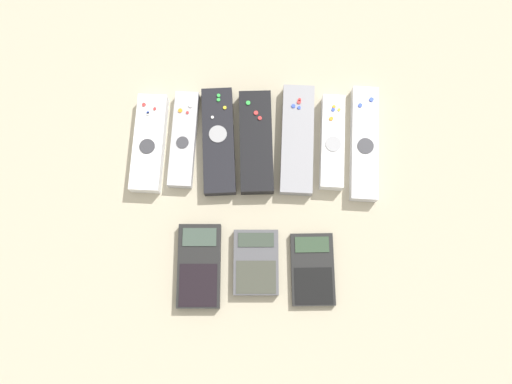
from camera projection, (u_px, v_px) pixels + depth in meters
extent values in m
plane|color=#B2A88E|center=(256.00, 213.00, 0.88)|extent=(3.00, 3.00, 0.00)
cube|color=white|center=(149.00, 143.00, 0.89)|extent=(0.06, 0.18, 0.03)
cylinder|color=#38383D|center=(147.00, 146.00, 0.88)|extent=(0.03, 0.03, 0.00)
cylinder|color=blue|center=(148.00, 113.00, 0.89)|extent=(0.01, 0.01, 0.00)
cylinder|color=red|center=(144.00, 104.00, 0.90)|extent=(0.01, 0.01, 0.00)
cylinder|color=silver|center=(148.00, 114.00, 0.89)|extent=(0.01, 0.01, 0.00)
cylinder|color=red|center=(155.00, 109.00, 0.89)|extent=(0.01, 0.01, 0.00)
cube|color=#B7B7BC|center=(184.00, 139.00, 0.90)|extent=(0.05, 0.18, 0.02)
cylinder|color=#38383D|center=(183.00, 142.00, 0.89)|extent=(0.02, 0.02, 0.00)
cylinder|color=red|center=(188.00, 112.00, 0.90)|extent=(0.01, 0.01, 0.00)
cylinder|color=silver|center=(191.00, 105.00, 0.90)|extent=(0.01, 0.01, 0.00)
cylinder|color=orange|center=(180.00, 110.00, 0.90)|extent=(0.01, 0.01, 0.00)
cube|color=black|center=(219.00, 141.00, 0.90)|extent=(0.06, 0.20, 0.02)
cylinder|color=#99999E|center=(218.00, 134.00, 0.89)|extent=(0.03, 0.03, 0.00)
cylinder|color=yellow|center=(225.00, 108.00, 0.90)|extent=(0.01, 0.01, 0.00)
cylinder|color=green|center=(219.00, 100.00, 0.90)|extent=(0.01, 0.01, 0.00)
cylinder|color=silver|center=(213.00, 117.00, 0.89)|extent=(0.01, 0.01, 0.00)
cylinder|color=green|center=(219.00, 95.00, 0.90)|extent=(0.01, 0.01, 0.00)
cube|color=black|center=(258.00, 142.00, 0.89)|extent=(0.06, 0.19, 0.03)
cylinder|color=green|center=(248.00, 103.00, 0.90)|extent=(0.01, 0.01, 0.00)
cylinder|color=red|center=(260.00, 118.00, 0.89)|extent=(0.01, 0.01, 0.00)
cylinder|color=red|center=(256.00, 113.00, 0.89)|extent=(0.01, 0.01, 0.00)
cube|color=gray|center=(297.00, 139.00, 0.90)|extent=(0.07, 0.20, 0.02)
cylinder|color=red|center=(299.00, 102.00, 0.90)|extent=(0.01, 0.01, 0.00)
cylinder|color=blue|center=(299.00, 108.00, 0.90)|extent=(0.01, 0.01, 0.00)
cylinder|color=blue|center=(294.00, 106.00, 0.90)|extent=(0.01, 0.01, 0.00)
cylinder|color=red|center=(300.00, 100.00, 0.90)|extent=(0.01, 0.01, 0.00)
cube|color=white|center=(332.00, 142.00, 0.89)|extent=(0.05, 0.17, 0.03)
cylinder|color=#99999E|center=(333.00, 144.00, 0.88)|extent=(0.03, 0.03, 0.00)
cylinder|color=orange|center=(334.00, 107.00, 0.89)|extent=(0.01, 0.01, 0.00)
cylinder|color=orange|center=(331.00, 119.00, 0.89)|extent=(0.01, 0.01, 0.00)
cylinder|color=blue|center=(333.00, 110.00, 0.89)|extent=(0.01, 0.01, 0.00)
cylinder|color=yellow|center=(339.00, 110.00, 0.89)|extent=(0.01, 0.01, 0.00)
cube|color=silver|center=(364.00, 143.00, 0.89)|extent=(0.06, 0.21, 0.02)
cylinder|color=#38383D|center=(366.00, 146.00, 0.88)|extent=(0.03, 0.03, 0.00)
cylinder|color=blue|center=(360.00, 105.00, 0.90)|extent=(0.01, 0.01, 0.00)
cylinder|color=blue|center=(372.00, 100.00, 0.90)|extent=(0.01, 0.01, 0.00)
cube|color=black|center=(199.00, 266.00, 0.85)|extent=(0.07, 0.14, 0.02)
cube|color=#38473D|center=(199.00, 237.00, 0.85)|extent=(0.06, 0.03, 0.00)
cube|color=black|center=(198.00, 285.00, 0.83)|extent=(0.06, 0.07, 0.00)
cube|color=#4C4C51|center=(256.00, 262.00, 0.85)|extent=(0.08, 0.11, 0.02)
cube|color=#333D33|center=(256.00, 240.00, 0.85)|extent=(0.06, 0.02, 0.00)
cube|color=#3B3D32|center=(256.00, 277.00, 0.84)|extent=(0.07, 0.06, 0.00)
cube|color=black|center=(312.00, 269.00, 0.85)|extent=(0.07, 0.12, 0.01)
cube|color=#2D422D|center=(312.00, 245.00, 0.85)|extent=(0.06, 0.03, 0.00)
cube|color=black|center=(313.00, 286.00, 0.84)|extent=(0.06, 0.06, 0.00)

